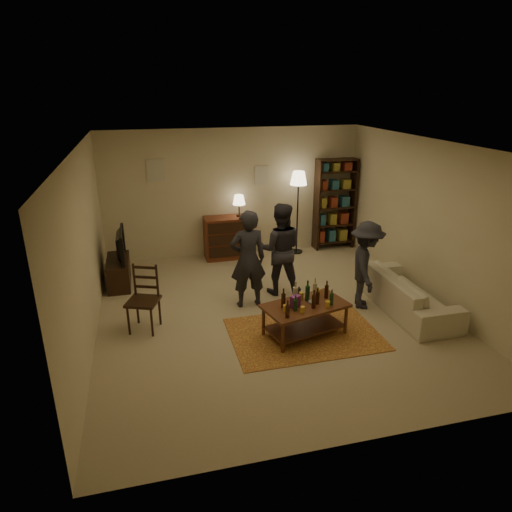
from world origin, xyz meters
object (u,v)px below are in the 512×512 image
object	(u,v)px
floor_lamp	(298,184)
person_left	(248,259)
tv_stand	(118,265)
person_right	(280,249)
person_by_sofa	(366,265)
dining_chair	(144,296)
dresser	(228,236)
coffee_table	(305,309)
sofa	(407,292)
bookshelf	(335,203)

from	to	relation	value
floor_lamp	person_left	bearing A→B (deg)	-125.92
tv_stand	person_left	xyz separation A→B (m)	(2.13, -1.41, 0.45)
person_right	person_by_sofa	xyz separation A→B (m)	(1.20, -0.88, -0.08)
dining_chair	dresser	world-z (taller)	dresser
coffee_table	tv_stand	world-z (taller)	tv_stand
tv_stand	sofa	bearing A→B (deg)	-25.34
coffee_table	person_right	distance (m)	1.58
dresser	person_by_sofa	distance (m)	3.34
coffee_table	dining_chair	world-z (taller)	dining_chair
dresser	sofa	size ratio (longest dim) A/B	0.65
bookshelf	person_right	size ratio (longest dim) A/B	1.22
sofa	person_by_sofa	size ratio (longest dim) A/B	1.41
sofa	person_right	size ratio (longest dim) A/B	1.27
floor_lamp	person_left	xyz separation A→B (m)	(-1.64, -2.26, -0.71)
dresser	person_right	xyz separation A→B (m)	(0.54, -1.96, 0.35)
person_left	person_by_sofa	size ratio (longest dim) A/B	1.13
bookshelf	person_left	bearing A→B (deg)	-136.90
coffee_table	bookshelf	distance (m)	4.11
coffee_table	person_left	xyz separation A→B (m)	(-0.59, 1.16, 0.40)
bookshelf	person_left	distance (m)	3.51
dining_chair	bookshelf	distance (m)	5.09
person_left	person_by_sofa	world-z (taller)	person_left
tv_stand	bookshelf	xyz separation A→B (m)	(4.69, 0.98, 0.65)
floor_lamp	sofa	size ratio (longest dim) A/B	0.87
coffee_table	person_right	world-z (taller)	person_right
sofa	person_right	world-z (taller)	person_right
person_right	person_by_sofa	distance (m)	1.49
coffee_table	dresser	bearing A→B (deg)	97.62
floor_lamp	person_left	distance (m)	2.88
tv_stand	floor_lamp	bearing A→B (deg)	12.70
coffee_table	person_right	xyz separation A→B (m)	(0.08, 1.53, 0.39)
dining_chair	floor_lamp	bearing A→B (deg)	59.79
dining_chair	person_by_sofa	world-z (taller)	person_by_sofa
dining_chair	person_by_sofa	size ratio (longest dim) A/B	0.69
person_right	coffee_table	bearing A→B (deg)	103.79
coffee_table	person_right	bearing A→B (deg)	87.16
bookshelf	sofa	distance (m)	3.26
dresser	bookshelf	size ratio (longest dim) A/B	0.67
floor_lamp	person_left	size ratio (longest dim) A/B	1.09
dresser	person_by_sofa	xyz separation A→B (m)	(1.75, -2.84, 0.26)
sofa	dining_chair	bearing A→B (deg)	84.22
floor_lamp	sofa	distance (m)	3.40
person_left	person_by_sofa	xyz separation A→B (m)	(1.86, -0.51, -0.09)
sofa	person_right	distance (m)	2.24
tv_stand	bookshelf	size ratio (longest dim) A/B	0.52
person_left	person_right	distance (m)	0.75
sofa	person_by_sofa	distance (m)	0.83
dining_chair	bookshelf	bearing A→B (deg)	54.52
coffee_table	bookshelf	world-z (taller)	bookshelf
coffee_table	dining_chair	bearing A→B (deg)	160.66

